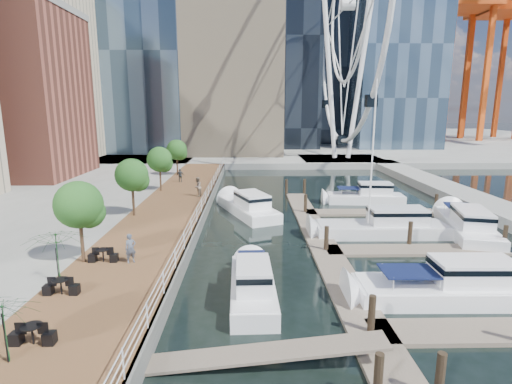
{
  "coord_description": "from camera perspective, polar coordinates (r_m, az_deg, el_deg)",
  "views": [
    {
      "loc": [
        -2.12,
        -17.23,
        9.38
      ],
      "look_at": [
        -1.59,
        13.45,
        3.0
      ],
      "focal_mm": 28.0,
      "sensor_mm": 36.0,
      "label": 1
    }
  ],
  "objects": [
    {
      "name": "railing",
      "position": [
        33.41,
        -7.81,
        -1.96
      ],
      "size": [
        0.1,
        60.0,
        1.05
      ],
      "primitive_type": null,
      "color": "white",
      "rests_on": "boardwalk"
    },
    {
      "name": "yacht_foreground",
      "position": [
        22.85,
        25.79,
        -13.75
      ],
      "size": [
        10.22,
        2.85,
        2.15
      ],
      "primitive_type": null,
      "rotation": [
        0.0,
        0.0,
        1.56
      ],
      "color": "white",
      "rests_on": "ground"
    },
    {
      "name": "boardwalk",
      "position": [
        34.13,
        -12.61,
        -3.62
      ],
      "size": [
        6.0,
        60.0,
        1.0
      ],
      "primitive_type": "cube",
      "color": "brown",
      "rests_on": "ground"
    },
    {
      "name": "pier",
      "position": [
        71.63,
        12.06,
        4.37
      ],
      "size": [
        14.0,
        12.0,
        1.0
      ],
      "primitive_type": "cube",
      "color": "gray",
      "rests_on": "ground"
    },
    {
      "name": "breakwater",
      "position": [
        44.21,
        29.07,
        -1.34
      ],
      "size": [
        4.0,
        60.0,
        1.0
      ],
      "primitive_type": "cube",
      "color": "gray",
      "rests_on": "ground"
    },
    {
      "name": "cafe_seating",
      "position": [
        18.7,
        -29.92,
        -12.43
      ],
      "size": [
        4.39,
        10.04,
        2.64
      ],
      "color": "#113E19",
      "rests_on": "ground"
    },
    {
      "name": "seawall",
      "position": [
        33.66,
        -7.59,
        -3.66
      ],
      "size": [
        0.25,
        60.0,
        1.0
      ],
      "primitive_type": "cube",
      "color": "#595954",
      "rests_on": "ground"
    },
    {
      "name": "pedestrian_far",
      "position": [
        47.47,
        -10.75,
        2.34
      ],
      "size": [
        0.94,
        0.42,
        1.58
      ],
      "primitive_type": "imported",
      "rotation": [
        0.0,
        0.0,
        3.1
      ],
      "color": "#2F353B",
      "rests_on": "boardwalk"
    },
    {
      "name": "floating_docks",
      "position": [
        30.35,
        18.57,
        -5.92
      ],
      "size": [
        16.0,
        34.0,
        2.6
      ],
      "color": "#6D6051",
      "rests_on": "ground"
    },
    {
      "name": "ferris_wheel",
      "position": [
        72.98,
        12.99,
        24.57
      ],
      "size": [
        5.8,
        45.6,
        47.8
      ],
      "color": "white",
      "rests_on": "ground"
    },
    {
      "name": "moored_yachts",
      "position": [
        30.56,
        16.99,
        -6.66
      ],
      "size": [
        22.72,
        35.24,
        11.5
      ],
      "color": "silver",
      "rests_on": "ground"
    },
    {
      "name": "pedestrian_near",
      "position": [
        23.37,
        -17.49,
        -7.68
      ],
      "size": [
        0.72,
        0.65,
        1.65
      ],
      "primitive_type": "imported",
      "rotation": [
        0.0,
        0.0,
        0.56
      ],
      "color": "#485161",
      "rests_on": "boardwalk"
    },
    {
      "name": "street_trees",
      "position": [
        32.98,
        -17.34,
        2.33
      ],
      "size": [
        2.6,
        42.6,
        4.6
      ],
      "color": "#3F2B1C",
      "rests_on": "ground"
    },
    {
      "name": "land_far",
      "position": [
        119.58,
        0.03,
        7.49
      ],
      "size": [
        200.0,
        114.0,
        1.0
      ],
      "primitive_type": "cube",
      "color": "gray",
      "rests_on": "ground"
    },
    {
      "name": "cafe_tables",
      "position": [
        19.1,
        -27.52,
        -14.47
      ],
      "size": [
        2.5,
        13.7,
        0.74
      ],
      "color": "black",
      "rests_on": "ground"
    },
    {
      "name": "port_cranes",
      "position": [
        133.15,
        31.77,
        14.63
      ],
      "size": [
        40.0,
        52.0,
        38.0
      ],
      "color": "#D84C14",
      "rests_on": "ground"
    },
    {
      "name": "pedestrian_mid",
      "position": [
        39.27,
        -8.34,
        0.73
      ],
      "size": [
        0.99,
        1.12,
        1.92
      ],
      "primitive_type": "imported",
      "rotation": [
        0.0,
        0.0,
        -1.9
      ],
      "color": "#89725E",
      "rests_on": "boardwalk"
    },
    {
      "name": "ground",
      "position": [
        19.73,
        5.53,
        -16.7
      ],
      "size": [
        520.0,
        520.0,
        0.0
      ],
      "primitive_type": "plane",
      "color": "black",
      "rests_on": "ground"
    }
  ]
}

